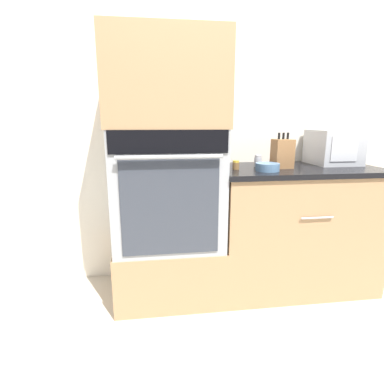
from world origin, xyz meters
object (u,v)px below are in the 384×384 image
object	(u,v)px
knife_block	(282,153)
condiment_jar_mid	(258,161)
bowl	(267,167)
condiment_jar_near	(236,165)
microwave	(333,147)
wall_oven	(168,187)
condiment_jar_far	(284,159)

from	to	relation	value
knife_block	condiment_jar_mid	distance (m)	0.18
bowl	condiment_jar_near	world-z (taller)	condiment_jar_near
condiment_jar_mid	microwave	bearing A→B (deg)	5.01
knife_block	microwave	bearing A→B (deg)	15.83
wall_oven	microwave	world-z (taller)	wall_oven
condiment_jar_mid	bowl	bearing A→B (deg)	-91.31
microwave	bowl	size ratio (longest dim) A/B	2.11
bowl	condiment_jar_far	xyz separation A→B (m)	(0.26, 0.31, 0.01)
condiment_jar_mid	condiment_jar_far	xyz separation A→B (m)	(0.25, 0.11, -0.00)
microwave	condiment_jar_mid	size ratio (longest dim) A/B	3.99
knife_block	condiment_jar_mid	size ratio (longest dim) A/B	2.94
wall_oven	microwave	xyz separation A→B (m)	(1.28, 0.11, 0.25)
knife_block	wall_oven	bearing A→B (deg)	178.75
bowl	condiment_jar_mid	world-z (taller)	condiment_jar_mid
microwave	condiment_jar_far	world-z (taller)	microwave
bowl	condiment_jar_far	bearing A→B (deg)	50.27
wall_oven	bowl	distance (m)	0.69
wall_oven	knife_block	distance (m)	0.84
condiment_jar_far	knife_block	bearing A→B (deg)	-119.22
wall_oven	condiment_jar_far	bearing A→B (deg)	10.68
knife_block	condiment_jar_mid	xyz separation A→B (m)	(-0.15, 0.08, -0.06)
wall_oven	condiment_jar_mid	bearing A→B (deg)	5.27
knife_block	condiment_jar_near	xyz separation A→B (m)	(-0.34, -0.03, -0.07)
knife_block	condiment_jar_near	size ratio (longest dim) A/B	3.93
microwave	bowl	world-z (taller)	microwave
condiment_jar_mid	knife_block	bearing A→B (deg)	-28.20
wall_oven	condiment_jar_mid	world-z (taller)	wall_oven
knife_block	bowl	bearing A→B (deg)	-141.62
condiment_jar_near	knife_block	bearing A→B (deg)	4.93
condiment_jar_near	condiment_jar_far	size ratio (longest dim) A/B	0.84
bowl	condiment_jar_near	xyz separation A→B (m)	(-0.19, 0.09, 0.00)
wall_oven	bowl	size ratio (longest dim) A/B	5.04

